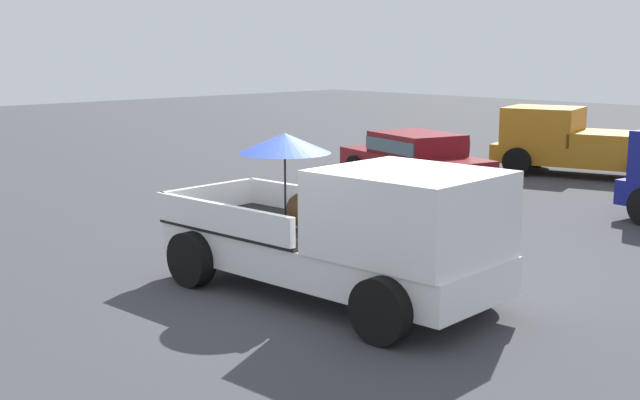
{
  "coord_description": "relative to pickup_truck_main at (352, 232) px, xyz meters",
  "views": [
    {
      "loc": [
        7.95,
        -7.76,
        3.41
      ],
      "look_at": [
        -1.05,
        0.88,
        1.1
      ],
      "focal_mm": 46.46,
      "sensor_mm": 36.0,
      "label": 1
    }
  ],
  "objects": [
    {
      "name": "parked_sedan_near",
      "position": [
        -5.55,
        8.0,
        -0.23
      ],
      "size": [
        4.61,
        2.81,
        1.33
      ],
      "rotation": [
        0.0,
        0.0,
        2.88
      ],
      "color": "black",
      "rests_on": "ground"
    },
    {
      "name": "ground_plane",
      "position": [
        -0.45,
        -0.02,
        -0.97
      ],
      "size": [
        80.0,
        80.0,
        0.0
      ],
      "primitive_type": "plane",
      "color": "#38383D"
    },
    {
      "name": "pickup_truck_far",
      "position": [
        -3.62,
        12.54,
        -0.1
      ],
      "size": [
        5.11,
        3.17,
        1.8
      ],
      "rotation": [
        0.0,
        0.0,
        3.42
      ],
      "color": "black",
      "rests_on": "ground"
    },
    {
      "name": "pickup_truck_main",
      "position": [
        0.0,
        0.0,
        0.0
      ],
      "size": [
        5.16,
        2.5,
        2.22
      ],
      "rotation": [
        0.0,
        0.0,
        0.06
      ],
      "color": "black",
      "rests_on": "ground"
    }
  ]
}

